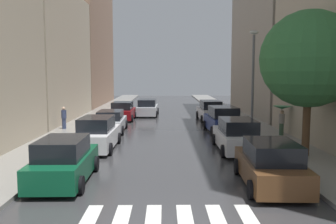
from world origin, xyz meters
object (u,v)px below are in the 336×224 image
at_px(parked_car_left_third, 111,122).
at_px(parked_car_left_fourth, 123,112).
at_px(parked_car_right_nearest, 270,165).
at_px(parked_car_right_fourth, 210,111).
at_px(parked_car_right_third, 223,120).
at_px(pedestrian_by_kerb, 64,117).
at_px(street_tree_right, 309,59).
at_px(pedestrian_near_tree, 282,113).
at_px(parked_car_left_nearest, 64,162).
at_px(lamp_post_right, 253,75).
at_px(parked_car_right_second, 237,136).
at_px(parked_car_left_second, 97,134).
at_px(car_midroad, 147,108).

bearing_deg(parked_car_left_third, parked_car_left_fourth, -1.81).
height_order(parked_car_right_nearest, parked_car_right_fourth, parked_car_right_fourth).
distance_m(parked_car_right_third, parked_car_right_fourth, 6.58).
relative_size(parked_car_left_third, parked_car_right_third, 0.94).
bearing_deg(pedestrian_by_kerb, street_tree_right, 167.93).
relative_size(pedestrian_near_tree, street_tree_right, 0.27).
distance_m(parked_car_left_nearest, pedestrian_by_kerb, 12.86).
distance_m(pedestrian_by_kerb, lamp_post_right, 13.49).
xyz_separation_m(parked_car_left_nearest, parked_car_right_third, (7.84, 11.58, 0.05)).
distance_m(parked_car_right_fourth, pedestrian_near_tree, 9.34).
bearing_deg(parked_car_right_nearest, lamp_post_right, -7.47).
height_order(parked_car_left_third, parked_car_right_second, parked_car_right_second).
distance_m(parked_car_right_third, pedestrian_near_tree, 4.08).
relative_size(parked_car_right_fourth, pedestrian_near_tree, 2.59).
distance_m(parked_car_left_fourth, parked_car_right_second, 14.85).
distance_m(parked_car_left_nearest, parked_car_right_third, 13.98).
bearing_deg(parked_car_right_third, parked_car_right_second, 175.13).
bearing_deg(lamp_post_right, parked_car_left_second, -157.55).
bearing_deg(car_midroad, parked_car_right_fourth, -120.55).
distance_m(parked_car_left_nearest, parked_car_right_nearest, 7.64).
height_order(parked_car_left_third, pedestrian_near_tree, pedestrian_near_tree).
bearing_deg(parked_car_right_third, parked_car_left_fourth, 46.37).
distance_m(parked_car_right_fourth, car_midroad, 6.71).
bearing_deg(parked_car_left_second, parked_car_left_third, 2.30).
height_order(parked_car_left_second, parked_car_left_fourth, parked_car_left_second).
bearing_deg(street_tree_right, pedestrian_near_tree, 82.96).
bearing_deg(street_tree_right, parked_car_right_second, 150.17).
height_order(parked_car_left_fourth, pedestrian_near_tree, pedestrian_near_tree).
bearing_deg(pedestrian_near_tree, pedestrian_by_kerb, -22.24).
relative_size(parked_car_left_fourth, parked_car_right_third, 0.85).
relative_size(parked_car_right_third, pedestrian_by_kerb, 3.02).
bearing_deg(parked_car_left_second, parked_car_left_nearest, 179.50).
height_order(car_midroad, street_tree_right, street_tree_right).
relative_size(parked_car_right_third, lamp_post_right, 0.72).
bearing_deg(pedestrian_near_tree, car_midroad, -64.25).
bearing_deg(parked_car_left_second, lamp_post_right, -66.61).
bearing_deg(parked_car_left_second, street_tree_right, -101.10).
bearing_deg(parked_car_left_fourth, lamp_post_right, -130.36).
bearing_deg(parked_car_left_nearest, pedestrian_near_tree, -50.62).
bearing_deg(parked_car_right_fourth, pedestrian_near_tree, -159.99).
distance_m(parked_car_left_second, pedestrian_by_kerb, 7.33).
height_order(parked_car_right_fourth, pedestrian_near_tree, pedestrian_near_tree).
height_order(parked_car_right_third, pedestrian_near_tree, pedestrian_near_tree).
xyz_separation_m(parked_car_left_third, car_midroad, (2.11, 9.88, 0.04)).
distance_m(parked_car_left_nearest, parked_car_right_second, 9.38).
distance_m(parked_car_right_second, street_tree_right, 5.23).
bearing_deg(car_midroad, parked_car_right_nearest, -164.69).
relative_size(parked_car_left_fourth, parked_car_right_nearest, 0.89).
bearing_deg(car_midroad, parked_car_right_second, -159.86).
distance_m(parked_car_left_second, parked_car_right_fourth, 14.38).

